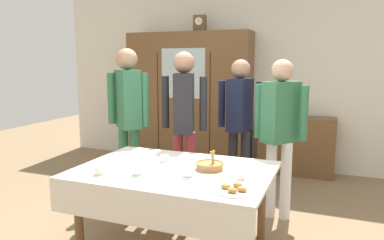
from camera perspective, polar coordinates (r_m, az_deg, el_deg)
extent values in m
plane|color=#846B4C|center=(3.51, -1.26, -18.05)|extent=(12.00, 12.00, 0.00)
cube|color=silver|center=(5.66, 9.18, 6.49)|extent=(6.40, 0.10, 2.70)
cylinder|color=brown|center=(3.19, -17.20, -14.53)|extent=(0.07, 0.07, 0.69)
cylinder|color=brown|center=(3.83, -9.24, -10.15)|extent=(0.07, 0.07, 0.69)
cylinder|color=brown|center=(3.39, 10.81, -12.82)|extent=(0.07, 0.07, 0.69)
cube|color=silver|center=(3.07, -2.76, -7.86)|extent=(1.60, 1.12, 0.03)
cube|color=silver|center=(2.65, -7.86, -13.91)|extent=(1.60, 0.01, 0.24)
cube|color=brown|center=(5.67, -0.49, 3.22)|extent=(1.91, 0.45, 2.03)
cube|color=silver|center=(5.43, -1.41, 7.25)|extent=(0.69, 0.01, 0.73)
cube|color=black|center=(5.65, -5.32, 2.12)|extent=(0.01, 0.01, 1.63)
cube|color=black|center=(5.32, 2.80, 1.72)|extent=(0.01, 0.01, 1.63)
cube|color=brown|center=(5.60, 1.23, 14.78)|extent=(0.18, 0.10, 0.24)
cylinder|color=white|center=(5.55, 1.03, 15.13)|extent=(0.11, 0.01, 0.11)
cube|color=black|center=(5.55, 1.01, 15.29)|extent=(0.00, 0.00, 0.04)
cube|color=black|center=(5.54, 1.21, 15.14)|extent=(0.05, 0.00, 0.00)
cube|color=brown|center=(5.43, 15.91, -3.83)|extent=(1.05, 0.35, 0.83)
cube|color=#2D5184|center=(5.36, 16.11, 0.63)|extent=(0.13, 0.19, 0.03)
cube|color=#664C7A|center=(5.35, 16.12, 0.96)|extent=(0.17, 0.19, 0.03)
cube|color=#2D5184|center=(5.35, 16.14, 1.24)|extent=(0.12, 0.21, 0.02)
cube|color=#99332D|center=(5.34, 16.15, 1.47)|extent=(0.15, 0.18, 0.02)
cylinder|color=white|center=(3.27, -4.28, -6.46)|extent=(0.13, 0.13, 0.01)
cylinder|color=white|center=(3.26, -4.29, -5.93)|extent=(0.08, 0.08, 0.05)
torus|color=white|center=(3.24, -3.68, -5.95)|extent=(0.04, 0.01, 0.04)
cylinder|color=#47230F|center=(3.25, -4.29, -5.56)|extent=(0.06, 0.06, 0.01)
cylinder|color=white|center=(2.99, -14.21, -8.23)|extent=(0.13, 0.13, 0.01)
cylinder|color=white|center=(2.98, -14.23, -7.65)|extent=(0.08, 0.08, 0.05)
torus|color=white|center=(2.96, -13.63, -7.70)|extent=(0.04, 0.01, 0.04)
cylinder|color=white|center=(2.85, -0.56, -8.83)|extent=(0.13, 0.13, 0.01)
cylinder|color=white|center=(2.84, -0.56, -8.22)|extent=(0.08, 0.08, 0.05)
torus|color=white|center=(2.82, 0.16, -8.25)|extent=(0.04, 0.01, 0.04)
cylinder|color=#47230F|center=(2.83, -0.57, -7.81)|extent=(0.06, 0.06, 0.01)
cylinder|color=silver|center=(2.92, -8.45, -8.45)|extent=(0.13, 0.13, 0.01)
cylinder|color=silver|center=(2.91, -8.46, -7.86)|extent=(0.08, 0.08, 0.05)
torus|color=silver|center=(2.89, -7.81, -7.90)|extent=(0.04, 0.01, 0.04)
cylinder|color=#47230F|center=(2.91, -8.47, -7.46)|extent=(0.06, 0.06, 0.01)
cylinder|color=white|center=(2.81, 7.54, -9.15)|extent=(0.13, 0.13, 0.01)
cylinder|color=white|center=(2.80, 7.55, -8.54)|extent=(0.08, 0.08, 0.05)
torus|color=white|center=(2.79, 8.32, -8.56)|extent=(0.04, 0.01, 0.04)
cylinder|color=#47230F|center=(2.79, 7.56, -8.12)|extent=(0.06, 0.06, 0.01)
cylinder|color=#9E7542|center=(3.04, 2.75, -7.22)|extent=(0.22, 0.22, 0.05)
torus|color=#9E7542|center=(3.04, 2.76, -6.77)|extent=(0.24, 0.24, 0.02)
cylinder|color=tan|center=(3.00, 3.16, -5.97)|extent=(0.04, 0.03, 0.12)
cylinder|color=tan|center=(3.01, 3.31, -5.91)|extent=(0.02, 0.03, 0.12)
cylinder|color=tan|center=(3.03, 3.33, -5.84)|extent=(0.03, 0.02, 0.12)
cylinder|color=white|center=(2.57, 6.58, -10.86)|extent=(0.28, 0.28, 0.01)
ellipsoid|color=#BC7F3D|center=(2.53, 7.80, -10.60)|extent=(0.07, 0.05, 0.04)
ellipsoid|color=#BC7F3D|center=(2.61, 7.09, -9.96)|extent=(0.07, 0.05, 0.04)
ellipsoid|color=#BC7F3D|center=(2.58, 5.28, -10.22)|extent=(0.07, 0.05, 0.04)
ellipsoid|color=#BC7F3D|center=(2.51, 6.27, -10.80)|extent=(0.07, 0.05, 0.04)
cube|color=silver|center=(3.39, -12.85, -6.12)|extent=(0.10, 0.01, 0.00)
ellipsoid|color=silver|center=(3.36, -12.07, -6.20)|extent=(0.03, 0.02, 0.01)
cube|color=silver|center=(3.13, 8.10, -7.26)|extent=(0.10, 0.01, 0.00)
ellipsoid|color=silver|center=(3.12, 9.09, -7.32)|extent=(0.03, 0.02, 0.01)
cube|color=silver|center=(3.63, -7.78, -4.97)|extent=(0.10, 0.01, 0.00)
ellipsoid|color=silver|center=(3.60, -7.01, -5.03)|extent=(0.03, 0.02, 0.01)
cylinder|color=silver|center=(3.90, 12.16, -9.00)|extent=(0.11, 0.11, 0.80)
cylinder|color=silver|center=(3.88, 14.37, -9.17)|extent=(0.11, 0.11, 0.80)
cube|color=#33704C|center=(3.73, 13.65, 1.21)|extent=(0.37, 0.41, 0.60)
sphere|color=tan|center=(3.70, 13.89, 7.50)|extent=(0.22, 0.22, 0.22)
cylinder|color=#33704C|center=(3.77, 10.34, 1.39)|extent=(0.08, 0.08, 0.54)
cylinder|color=#33704C|center=(3.71, 17.02, 1.02)|extent=(0.08, 0.08, 0.54)
cylinder|color=#933338|center=(4.11, -2.19, -7.55)|extent=(0.11, 0.11, 0.84)
cylinder|color=#933338|center=(4.05, -0.23, -7.78)|extent=(0.11, 0.11, 0.84)
cube|color=#232328|center=(3.93, -1.25, 2.67)|extent=(0.30, 0.40, 0.63)
sphere|color=tan|center=(3.91, -1.28, 8.95)|extent=(0.23, 0.23, 0.23)
cylinder|color=#232328|center=(4.02, -4.15, 2.80)|extent=(0.08, 0.08, 0.57)
cylinder|color=#232328|center=(3.85, 1.77, 2.54)|extent=(0.08, 0.08, 0.57)
cylinder|color=#232328|center=(4.42, 6.34, -6.65)|extent=(0.11, 0.11, 0.80)
cylinder|color=#232328|center=(4.39, 8.25, -6.82)|extent=(0.11, 0.11, 0.80)
cube|color=#191E38|center=(4.27, 7.48, 2.37)|extent=(0.24, 0.38, 0.60)
sphere|color=tan|center=(4.24, 7.60, 7.88)|extent=(0.22, 0.22, 0.22)
cylinder|color=#191E38|center=(4.33, 4.65, 2.51)|extent=(0.08, 0.08, 0.54)
cylinder|color=#191E38|center=(4.22, 10.38, 2.23)|extent=(0.08, 0.08, 0.54)
cylinder|color=#33704C|center=(4.32, -10.51, -6.73)|extent=(0.11, 0.11, 0.86)
cylinder|color=#33704C|center=(4.25, -8.78, -6.97)|extent=(0.11, 0.11, 0.86)
cube|color=#33704C|center=(4.14, -9.93, 3.23)|extent=(0.40, 0.39, 0.65)
sphere|color=tan|center=(4.12, -10.10, 9.32)|extent=(0.23, 0.23, 0.23)
cylinder|color=#33704C|center=(4.26, -12.46, 3.31)|extent=(0.08, 0.08, 0.58)
cylinder|color=#33704C|center=(4.03, -7.25, 3.13)|extent=(0.08, 0.08, 0.58)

